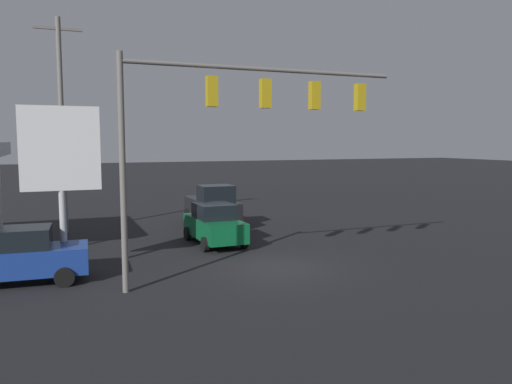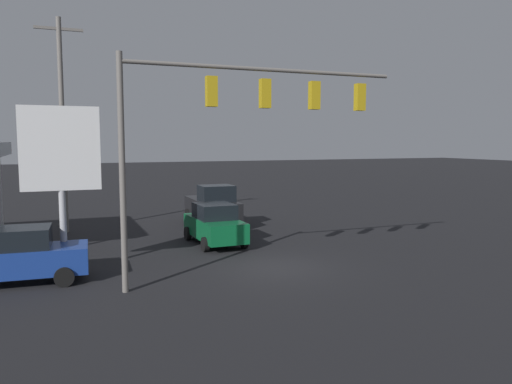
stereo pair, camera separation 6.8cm
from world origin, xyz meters
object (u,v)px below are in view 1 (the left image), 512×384
price_sign (60,155)px  sedan_waiting (20,256)px  sedan_far (214,224)px  pickup_parked (212,207)px  utility_pole (62,121)px  traffic_signal_assembly (240,112)px

price_sign → sedan_waiting: bearing=24.7°
sedan_far → sedan_waiting: 8.97m
sedan_far → pickup_parked: size_ratio=0.85×
utility_pole → pickup_parked: 9.29m
utility_pole → price_sign: bearing=88.4°
price_sign → sedan_far: price_sign is taller
traffic_signal_assembly → utility_pole: (5.46, -12.11, 0.05)m
traffic_signal_assembly → sedan_waiting: (7.14, -2.37, -4.91)m
utility_pole → sedan_waiting: (1.68, 9.75, -4.95)m
pickup_parked → sedan_waiting: (9.58, 8.79, -0.16)m
price_sign → pickup_parked: bearing=-135.1°
traffic_signal_assembly → utility_pole: bearing=-65.7°
utility_pole → sedan_waiting: bearing=80.2°
traffic_signal_assembly → sedan_waiting: bearing=-18.3°
price_sign → traffic_signal_assembly: bearing=152.2°
price_sign → sedan_far: (-6.71, -3.14, -3.42)m
traffic_signal_assembly → sedan_waiting: traffic_signal_assembly is taller
sedan_far → traffic_signal_assembly: bearing=-10.3°
pickup_parked → price_sign: bearing=-44.5°
price_sign → sedan_far: 8.16m
utility_pole → price_sign: 9.23m
sedan_waiting → pickup_parked: bearing=-133.8°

